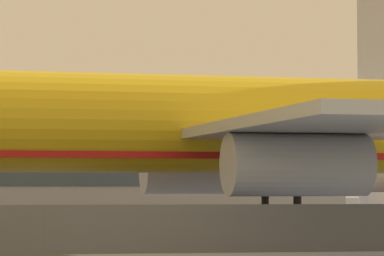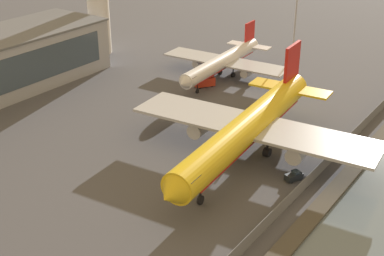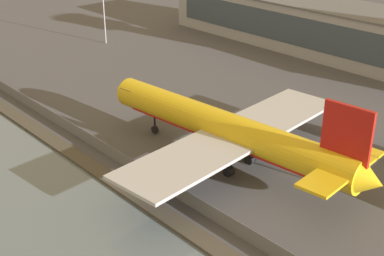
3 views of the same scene
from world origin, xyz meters
name	(u,v)px [view 1 (image 1 of 3)]	position (x,y,z in m)	size (l,w,h in m)	color
ground_plane	(37,243)	(0.00, 0.00, 0.00)	(500.00, 500.00, 0.00)	#4C4C51
perimeter_fence	(44,233)	(0.00, -16.00, 1.23)	(280.00, 0.10, 2.46)	slate
cargo_jet_yellow	(235,129)	(11.17, -2.11, 6.57)	(57.04, 48.91, 17.21)	yellow
baggage_tug	(231,239)	(8.80, -13.02, 0.81)	(3.58, 2.79, 1.80)	#1E2328
control_tower	(383,6)	(43.68, 67.97, 25.75)	(12.68, 12.68, 44.85)	beige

